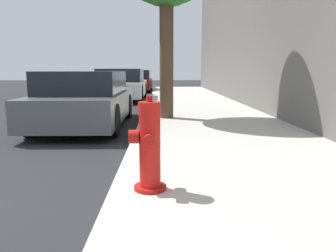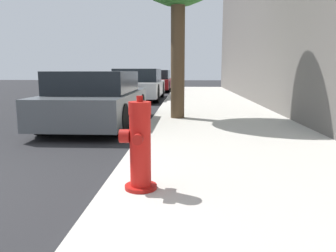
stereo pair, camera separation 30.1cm
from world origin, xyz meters
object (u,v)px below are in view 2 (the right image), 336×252
(parked_car_near, at_px, (98,99))
(parked_car_far, at_px, (156,81))
(fire_hydrant, at_px, (140,147))
(parked_car_mid, at_px, (139,85))

(parked_car_near, distance_m, parked_car_far, 12.39)
(fire_hydrant, bearing_deg, parked_car_near, 109.90)
(fire_hydrant, xyz_separation_m, parked_car_far, (-1.35, 16.64, 0.08))
(parked_car_mid, xyz_separation_m, parked_car_far, (0.20, 5.86, -0.03))
(parked_car_near, relative_size, parked_car_mid, 0.90)
(fire_hydrant, xyz_separation_m, parked_car_mid, (-1.54, 10.79, 0.11))
(parked_car_near, distance_m, parked_car_mid, 6.53)
(fire_hydrant, relative_size, parked_car_mid, 0.20)
(parked_car_far, bearing_deg, fire_hydrant, -85.37)
(parked_car_near, bearing_deg, parked_car_far, 89.12)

